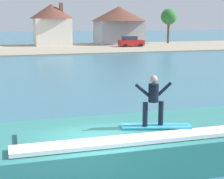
# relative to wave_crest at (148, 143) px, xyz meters

# --- Properties ---
(wave_crest) EXTENTS (9.89, 3.89, 1.24)m
(wave_crest) POSITION_rel_wave_crest_xyz_m (0.00, 0.00, 0.00)
(wave_crest) COLOR #2C7A74
(wave_crest) RESTS_ON ground_plane
(surfboard) EXTENTS (2.26, 1.07, 0.06)m
(surfboard) POSITION_rel_wave_crest_xyz_m (0.08, -0.43, 0.69)
(surfboard) COLOR #33A5CC
(surfboard) RESTS_ON wave_crest
(surfer) EXTENTS (1.22, 0.32, 1.61)m
(surfer) POSITION_rel_wave_crest_xyz_m (-0.03, -0.44, 1.61)
(surfer) COLOR black
(surfer) RESTS_ON surfboard
(shoreline_bank) EXTENTS (120.00, 19.36, 0.17)m
(shoreline_bank) POSITION_rel_wave_crest_xyz_m (-1.89, 45.75, -0.50)
(shoreline_bank) COLOR gray
(shoreline_bank) RESTS_ON ground_plane
(car_far_shore) EXTENTS (4.06, 2.15, 1.86)m
(car_far_shore) POSITION_rel_wave_crest_xyz_m (15.31, 45.59, 0.36)
(car_far_shore) COLOR red
(car_far_shore) RESTS_ON ground_plane
(house_gabled_white) EXTENTS (9.98, 9.98, 6.82)m
(house_gabled_white) POSITION_rel_wave_crest_xyz_m (15.40, 52.46, 3.40)
(house_gabled_white) COLOR #9EA3AD
(house_gabled_white) RESTS_ON ground_plane
(house_small_cottage) EXTENTS (7.58, 7.58, 7.30)m
(house_small_cottage) POSITION_rel_wave_crest_xyz_m (3.44, 52.79, 3.37)
(house_small_cottage) COLOR silver
(house_small_cottage) RESTS_ON ground_plane
(tree_tall_bare) EXTENTS (2.93, 2.93, 6.50)m
(tree_tall_bare) POSITION_rel_wave_crest_xyz_m (24.73, 51.45, 4.36)
(tree_tall_bare) COLOR brown
(tree_tall_bare) RESTS_ON ground_plane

